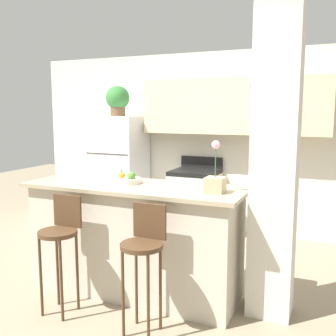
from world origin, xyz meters
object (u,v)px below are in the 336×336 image
(fruit_bowl, at_px, (127,180))
(bar_stool_right, at_px, (144,249))
(bar_stool_left, at_px, (61,236))
(stove_range, at_px, (195,202))
(potted_plant_on_fridge, at_px, (118,100))
(refrigerator, at_px, (119,171))
(orchid_vase, at_px, (215,181))

(fruit_bowl, bearing_deg, bar_stool_right, -51.56)
(bar_stool_left, bearing_deg, bar_stool_right, 0.00)
(stove_range, bearing_deg, potted_plant_on_fridge, -178.16)
(bar_stool_left, xyz_separation_m, fruit_bowl, (0.31, 0.61, 0.41))
(refrigerator, height_order, fruit_bowl, refrigerator)
(refrigerator, relative_size, potted_plant_on_fridge, 3.74)
(bar_stool_right, relative_size, fruit_bowl, 3.84)
(stove_range, xyz_separation_m, bar_stool_left, (-0.30, -2.52, 0.21))
(bar_stool_right, height_order, orchid_vase, orchid_vase)
(fruit_bowl, bearing_deg, orchid_vase, -4.18)
(stove_range, bearing_deg, orchid_vase, -65.84)
(orchid_vase, height_order, fruit_bowl, orchid_vase)
(refrigerator, height_order, orchid_vase, refrigerator)
(potted_plant_on_fridge, bearing_deg, bar_stool_right, -55.69)
(bar_stool_left, distance_m, bar_stool_right, 0.79)
(orchid_vase, xyz_separation_m, fruit_bowl, (-0.88, 0.06, -0.06))
(bar_stool_left, relative_size, orchid_vase, 2.31)
(bar_stool_left, relative_size, fruit_bowl, 3.84)
(potted_plant_on_fridge, height_order, fruit_bowl, potted_plant_on_fridge)
(bar_stool_right, bearing_deg, refrigerator, 124.31)
(refrigerator, distance_m, potted_plant_on_fridge, 1.07)
(orchid_vase, bearing_deg, fruit_bowl, 175.82)
(bar_stool_left, xyz_separation_m, potted_plant_on_fridge, (-0.90, 2.48, 1.22))
(orchid_vase, relative_size, fruit_bowl, 1.66)
(bar_stool_left, height_order, potted_plant_on_fridge, potted_plant_on_fridge)
(bar_stool_left, bearing_deg, stove_range, 83.13)
(stove_range, bearing_deg, bar_stool_left, -96.87)
(refrigerator, xyz_separation_m, stove_range, (1.20, 0.04, -0.36))
(stove_range, height_order, fruit_bowl, fruit_bowl)
(stove_range, relative_size, bar_stool_right, 1.06)
(potted_plant_on_fridge, distance_m, fruit_bowl, 2.37)
(bar_stool_left, distance_m, fruit_bowl, 0.80)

